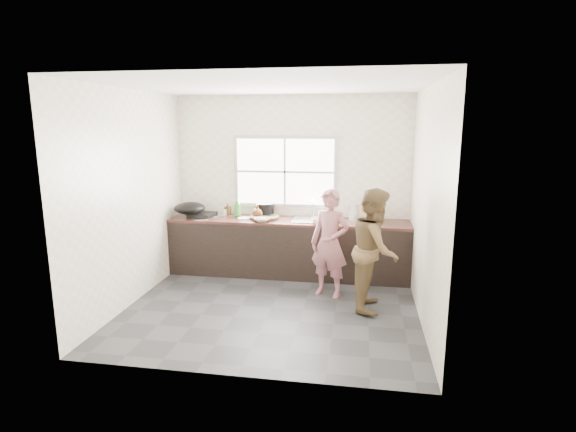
% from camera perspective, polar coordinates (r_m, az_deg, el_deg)
% --- Properties ---
extents(floor, '(3.60, 3.20, 0.01)m').
position_cam_1_polar(floor, '(5.78, -2.07, -11.56)').
color(floor, '#2C2C2F').
rests_on(floor, ground).
extents(ceiling, '(3.60, 3.20, 0.01)m').
position_cam_1_polar(ceiling, '(5.33, -2.29, 16.28)').
color(ceiling, silver).
rests_on(ceiling, wall_back).
extents(wall_back, '(3.60, 0.01, 2.70)m').
position_cam_1_polar(wall_back, '(6.96, 0.47, 4.01)').
color(wall_back, silver).
rests_on(wall_back, ground).
extents(wall_left, '(0.01, 3.20, 2.70)m').
position_cam_1_polar(wall_left, '(6.02, -19.28, 2.16)').
color(wall_left, beige).
rests_on(wall_left, ground).
extents(wall_right, '(0.01, 3.20, 2.70)m').
position_cam_1_polar(wall_right, '(5.34, 17.18, 1.18)').
color(wall_right, beige).
rests_on(wall_right, ground).
extents(wall_front, '(3.60, 0.01, 2.70)m').
position_cam_1_polar(wall_front, '(3.87, -6.91, -2.22)').
color(wall_front, beige).
rests_on(wall_front, ground).
extents(cabinet, '(3.60, 0.62, 0.82)m').
position_cam_1_polar(cabinet, '(6.84, 0.04, -4.16)').
color(cabinet, black).
rests_on(cabinet, floor).
extents(countertop, '(3.60, 0.64, 0.04)m').
position_cam_1_polar(countertop, '(6.74, 0.04, -0.64)').
color(countertop, '#391C17').
rests_on(countertop, cabinet).
extents(sink, '(0.55, 0.45, 0.02)m').
position_cam_1_polar(sink, '(6.69, 3.01, -0.54)').
color(sink, silver).
rests_on(sink, countertop).
extents(faucet, '(0.02, 0.02, 0.30)m').
position_cam_1_polar(faucet, '(6.85, 3.20, 1.00)').
color(faucet, silver).
rests_on(faucet, countertop).
extents(window_frame, '(1.60, 0.05, 1.10)m').
position_cam_1_polar(window_frame, '(6.94, -0.37, 5.65)').
color(window_frame, '#9EA0A5').
rests_on(window_frame, wall_back).
extents(window_glazing, '(1.50, 0.01, 1.00)m').
position_cam_1_polar(window_glazing, '(6.91, -0.41, 5.63)').
color(window_glazing, white).
rests_on(window_glazing, window_frame).
extents(woman, '(0.58, 0.48, 1.35)m').
position_cam_1_polar(woman, '(5.98, 5.31, -3.92)').
color(woman, '#A2616A').
rests_on(woman, floor).
extents(person_side, '(0.64, 0.79, 1.52)m').
position_cam_1_polar(person_side, '(5.64, 11.00, -4.16)').
color(person_side, brown).
rests_on(person_side, floor).
extents(cutting_board, '(0.44, 0.44, 0.04)m').
position_cam_1_polar(cutting_board, '(6.80, -2.99, -0.19)').
color(cutting_board, '#342314').
rests_on(cutting_board, countertop).
extents(cleaver, '(0.20, 0.11, 0.01)m').
position_cam_1_polar(cleaver, '(6.84, -2.46, 0.07)').
color(cleaver, '#A8A9AF').
rests_on(cleaver, cutting_board).
extents(bowl_mince, '(0.28, 0.28, 0.05)m').
position_cam_1_polar(bowl_mince, '(6.60, -3.37, -0.51)').
color(bowl_mince, silver).
rests_on(bowl_mince, countertop).
extents(bowl_crabs, '(0.25, 0.25, 0.07)m').
position_cam_1_polar(bowl_crabs, '(6.46, 4.17, -0.71)').
color(bowl_crabs, white).
rests_on(bowl_crabs, countertop).
extents(bowl_held, '(0.24, 0.24, 0.06)m').
position_cam_1_polar(bowl_held, '(6.59, 4.03, -0.52)').
color(bowl_held, silver).
rests_on(bowl_held, countertop).
extents(black_pot, '(0.33, 0.33, 0.20)m').
position_cam_1_polar(black_pot, '(7.01, -2.96, 0.82)').
color(black_pot, black).
rests_on(black_pot, countertop).
extents(plate_food, '(0.20, 0.20, 0.02)m').
position_cam_1_polar(plate_food, '(6.83, -5.63, -0.29)').
color(plate_food, silver).
rests_on(plate_food, countertop).
extents(bottle_green, '(0.15, 0.15, 0.29)m').
position_cam_1_polar(bottle_green, '(6.97, -6.44, 1.07)').
color(bottle_green, '#367A28').
rests_on(bottle_green, countertop).
extents(bottle_brown_tall, '(0.09, 0.09, 0.17)m').
position_cam_1_polar(bottle_brown_tall, '(7.17, -7.69, 0.84)').
color(bottle_brown_tall, '#513714').
rests_on(bottle_brown_tall, countertop).
extents(bottle_brown_short, '(0.15, 0.15, 0.19)m').
position_cam_1_polar(bottle_brown_short, '(6.86, -3.90, 0.52)').
color(bottle_brown_short, '#4A2612').
rests_on(bottle_brown_short, countertop).
extents(glass_jar, '(0.07, 0.07, 0.09)m').
position_cam_1_polar(glass_jar, '(7.15, -7.99, 0.50)').
color(glass_jar, silver).
rests_on(glass_jar, countertop).
extents(burner, '(0.39, 0.39, 0.05)m').
position_cam_1_polar(burner, '(7.10, -10.83, 0.16)').
color(burner, black).
rests_on(burner, countertop).
extents(wok, '(0.58, 0.58, 0.18)m').
position_cam_1_polar(wok, '(7.02, -12.37, 0.99)').
color(wok, black).
rests_on(wok, burner).
extents(dish_rack, '(0.38, 0.27, 0.29)m').
position_cam_1_polar(dish_rack, '(6.66, 9.40, 0.48)').
color(dish_rack, white).
rests_on(dish_rack, countertop).
extents(pot_lid_left, '(0.25, 0.25, 0.01)m').
position_cam_1_polar(pot_lid_left, '(6.92, -10.99, -0.32)').
color(pot_lid_left, silver).
rests_on(pot_lid_left, countertop).
extents(pot_lid_right, '(0.28, 0.28, 0.01)m').
position_cam_1_polar(pot_lid_right, '(7.13, -9.19, 0.11)').
color(pot_lid_right, silver).
rests_on(pot_lid_right, countertop).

